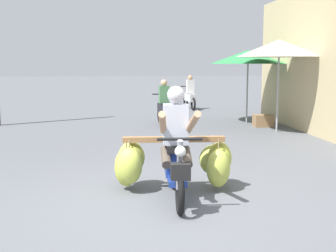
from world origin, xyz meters
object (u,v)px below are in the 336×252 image
(market_umbrella_further_along, at_px, (248,57))
(produce_crate, at_px, (263,121))
(motorbike_main_loaded, at_px, (174,159))
(market_umbrella_near_shop, at_px, (279,48))
(motorbike_distant_ahead_left, at_px, (190,96))
(motorbike_distant_ahead_right, at_px, (164,107))

(market_umbrella_further_along, relative_size, produce_crate, 4.25)
(motorbike_main_loaded, relative_size, produce_crate, 3.27)
(market_umbrella_near_shop, height_order, market_umbrella_further_along, market_umbrella_near_shop)
(motorbike_main_loaded, xyz_separation_m, motorbike_distant_ahead_left, (2.15, 11.73, 0.06))
(motorbike_distant_ahead_left, height_order, market_umbrella_near_shop, market_umbrella_near_shop)
(motorbike_distant_ahead_left, distance_m, market_umbrella_further_along, 4.72)
(produce_crate, bearing_deg, motorbike_distant_ahead_left, 104.61)
(motorbike_main_loaded, distance_m, market_umbrella_near_shop, 6.76)
(motorbike_main_loaded, height_order, produce_crate, motorbike_main_loaded)
(motorbike_distant_ahead_left, height_order, market_umbrella_further_along, market_umbrella_further_along)
(market_umbrella_further_along, bearing_deg, motorbike_main_loaded, -113.87)
(motorbike_distant_ahead_left, relative_size, motorbike_distant_ahead_right, 1.00)
(market_umbrella_further_along, bearing_deg, produce_crate, -75.44)
(motorbike_distant_ahead_left, distance_m, produce_crate, 5.44)
(motorbike_distant_ahead_left, distance_m, motorbike_distant_ahead_right, 4.88)
(market_umbrella_near_shop, relative_size, market_umbrella_further_along, 1.06)
(market_umbrella_further_along, height_order, produce_crate, market_umbrella_further_along)
(motorbike_main_loaded, relative_size, market_umbrella_near_shop, 0.73)
(motorbike_distant_ahead_right, height_order, market_umbrella_further_along, market_umbrella_further_along)
(motorbike_main_loaded, distance_m, motorbike_distant_ahead_left, 11.93)
(motorbike_main_loaded, relative_size, market_umbrella_further_along, 0.77)
(motorbike_main_loaded, height_order, motorbike_distant_ahead_right, motorbike_main_loaded)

